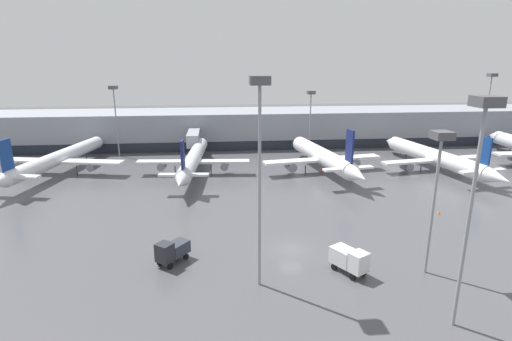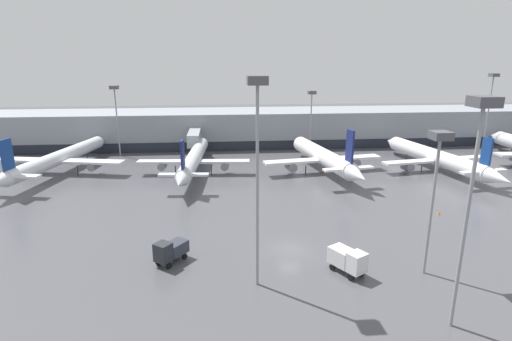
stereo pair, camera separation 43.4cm
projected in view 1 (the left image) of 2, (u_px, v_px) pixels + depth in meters
ground_plane at (291, 249)px, 47.72m from camera, size 320.00×320.00×0.00m
terminal_building at (249, 127)px, 105.91m from camera, size 160.00×27.16×9.00m
parked_jet_0 at (323, 157)px, 79.27m from camera, size 24.35×33.15×10.43m
parked_jet_1 at (436, 157)px, 81.28m from camera, size 23.78×35.93×9.04m
parked_jet_2 at (57, 159)px, 77.99m from camera, size 26.33×37.48×9.58m
parked_jet_3 at (193, 159)px, 77.87m from camera, size 22.03×35.02×9.24m
service_truck_0 at (172, 250)px, 44.11m from camera, size 3.78×4.21×2.76m
service_truck_1 at (349, 259)px, 42.02m from camera, size 3.65×4.48×2.80m
traffic_cone_0 at (321, 170)px, 80.66m from camera, size 0.40×0.40×0.64m
traffic_cone_1 at (439, 212)px, 58.39m from camera, size 0.43×0.43×0.55m
apron_light_mast_0 at (490, 90)px, 96.71m from camera, size 1.80×1.80×18.72m
apron_light_mast_1 at (311, 103)px, 94.03m from camera, size 1.80×1.80×14.87m
apron_light_mast_2 at (260, 128)px, 35.98m from camera, size 1.80×1.80×20.52m
apron_light_mast_3 at (439, 161)px, 39.23m from camera, size 1.80×1.80×15.21m
apron_light_mast_4 at (114, 100)px, 90.30m from camera, size 1.80×1.80×16.26m
apron_light_mast_5 at (479, 152)px, 30.07m from camera, size 1.80×1.80×19.32m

